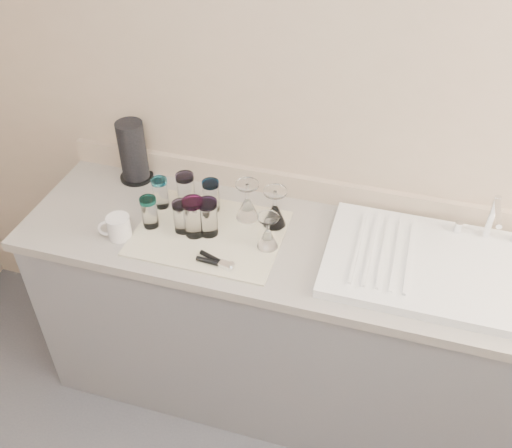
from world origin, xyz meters
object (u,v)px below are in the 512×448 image
(tumbler_teal, at_px, (160,192))
(tumbler_purple, at_px, (211,196))
(tumbler_extra, at_px, (194,217))
(white_mug, at_px, (118,227))
(can_opener, at_px, (216,262))
(goblet_front_right, at_px, (268,236))
(paper_towel_roll, at_px, (133,152))
(tumbler_lavender, at_px, (208,217))
(goblet_back_right, at_px, (275,213))
(tumbler_blue, at_px, (182,216))
(sink_unit, at_px, (443,267))
(goblet_back_left, at_px, (247,206))
(tumbler_cyan, at_px, (186,190))
(tumbler_magenta, at_px, (149,212))

(tumbler_teal, xyz_separation_m, tumbler_purple, (0.20, 0.03, 0.00))
(tumbler_extra, distance_m, white_mug, 0.29)
(tumbler_purple, bearing_deg, can_opener, -67.43)
(white_mug, bearing_deg, goblet_front_right, 10.13)
(tumbler_purple, relative_size, paper_towel_roll, 0.50)
(can_opener, relative_size, white_mug, 1.09)
(tumbler_lavender, distance_m, goblet_front_right, 0.23)
(goblet_back_right, xyz_separation_m, can_opener, (-0.14, -0.27, -0.04))
(goblet_back_right, relative_size, white_mug, 1.19)
(white_mug, bearing_deg, paper_towel_roll, 106.17)
(tumbler_purple, relative_size, white_mug, 1.00)
(tumbler_teal, relative_size, paper_towel_roll, 0.47)
(can_opener, bearing_deg, tumbler_extra, 134.65)
(tumbler_blue, xyz_separation_m, goblet_front_right, (0.33, 0.00, -0.02))
(sink_unit, height_order, tumbler_lavender, sink_unit)
(tumbler_blue, height_order, goblet_back_right, goblet_back_right)
(tumbler_lavender, height_order, goblet_back_left, goblet_back_left)
(tumbler_extra, xyz_separation_m, goblet_back_left, (0.16, 0.15, -0.03))
(tumbler_purple, relative_size, tumbler_extra, 0.85)
(tumbler_extra, height_order, paper_towel_roll, paper_towel_roll)
(tumbler_teal, bearing_deg, can_opener, -38.72)
(tumbler_purple, distance_m, tumbler_extra, 0.16)
(tumbler_lavender, xyz_separation_m, goblet_back_right, (0.22, 0.12, -0.02))
(tumbler_cyan, xyz_separation_m, tumbler_extra, (0.10, -0.16, 0.01))
(tumbler_teal, height_order, tumbler_purple, tumbler_purple)
(tumbler_teal, xyz_separation_m, tumbler_lavender, (0.24, -0.11, 0.01))
(tumbler_blue, relative_size, goblet_back_left, 0.81)
(tumbler_teal, xyz_separation_m, tumbler_extra, (0.19, -0.12, 0.02))
(goblet_back_right, bearing_deg, white_mug, -157.05)
(sink_unit, distance_m, tumbler_lavender, 0.86)
(goblet_back_left, bearing_deg, tumbler_magenta, -155.84)
(tumbler_magenta, bearing_deg, tumbler_teal, 94.75)
(goblet_back_left, distance_m, goblet_back_right, 0.11)
(tumbler_purple, bearing_deg, tumbler_cyan, -179.84)
(tumbler_extra, bearing_deg, tumbler_purple, 86.20)
(tumbler_teal, xyz_separation_m, tumbler_magenta, (0.01, -0.13, 0.00))
(can_opener, distance_m, paper_towel_roll, 0.66)
(tumbler_cyan, height_order, white_mug, tumbler_cyan)
(tumbler_cyan, distance_m, goblet_back_left, 0.26)
(white_mug, relative_size, paper_towel_roll, 0.50)
(tumbler_purple, relative_size, goblet_back_right, 0.84)
(tumbler_cyan, relative_size, goblet_back_left, 0.90)
(tumbler_purple, distance_m, white_mug, 0.37)
(tumbler_magenta, bearing_deg, can_opener, -22.96)
(tumbler_purple, bearing_deg, goblet_front_right, -28.70)
(goblet_front_right, bearing_deg, white_mug, -169.87)
(tumbler_blue, relative_size, goblet_back_right, 0.81)
(tumbler_lavender, relative_size, goblet_back_left, 0.93)
(tumbler_purple, distance_m, tumbler_magenta, 0.25)
(tumbler_teal, relative_size, tumbler_magenta, 0.99)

